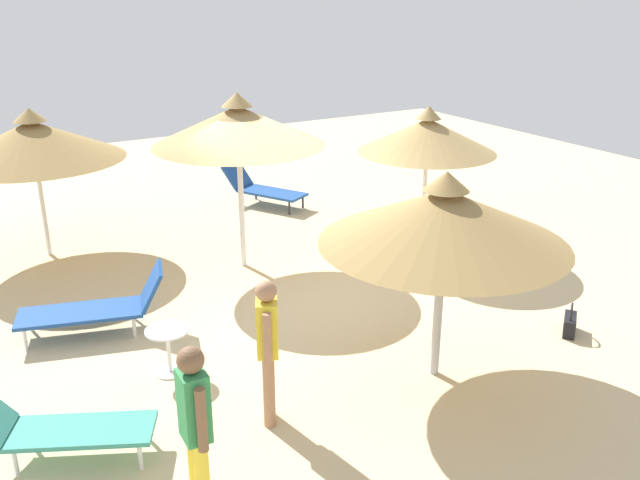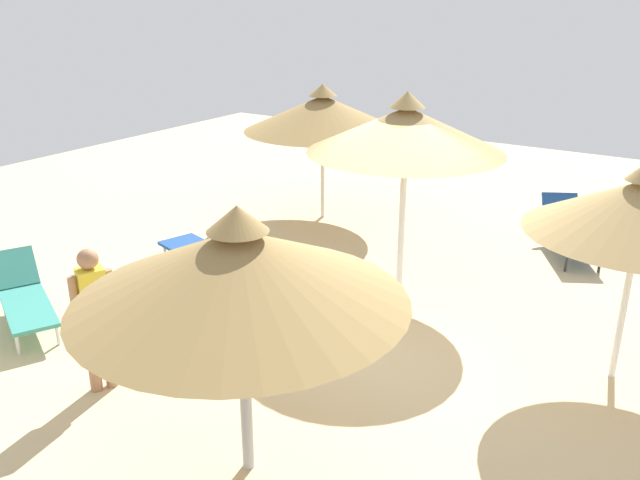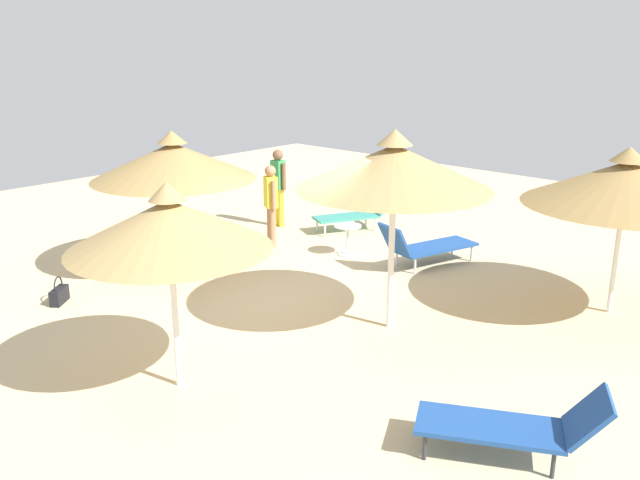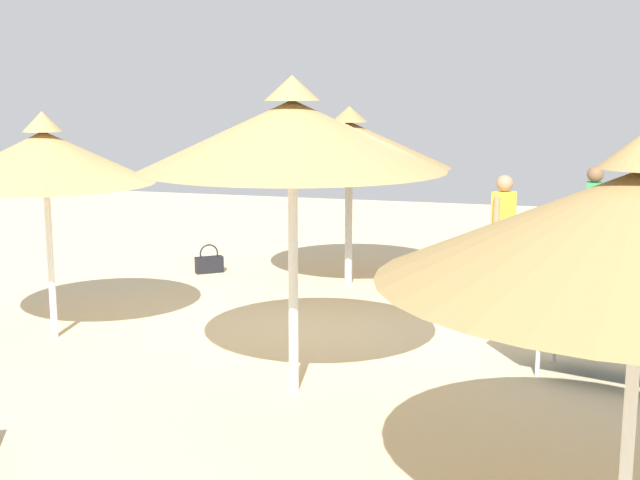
% 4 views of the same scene
% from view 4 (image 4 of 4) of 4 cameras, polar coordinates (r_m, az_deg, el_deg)
% --- Properties ---
extents(ground, '(24.00, 24.00, 0.10)m').
position_cam_4_polar(ground, '(9.13, -0.90, -7.62)').
color(ground, beige).
extents(parasol_umbrella_edge, '(2.37, 2.37, 2.54)m').
position_cam_4_polar(parasol_umbrella_edge, '(9.53, -18.47, 5.42)').
color(parasol_umbrella_edge, white).
rests_on(parasol_umbrella_edge, ground).
extents(parasol_umbrella_far_right, '(2.74, 2.74, 2.89)m').
position_cam_4_polar(parasol_umbrella_far_right, '(7.33, -1.92, 7.24)').
color(parasol_umbrella_far_right, white).
rests_on(parasol_umbrella_far_right, ground).
extents(parasol_umbrella_front, '(2.86, 2.86, 2.54)m').
position_cam_4_polar(parasol_umbrella_front, '(11.64, 2.02, 6.62)').
color(parasol_umbrella_front, '#B2B2B7').
rests_on(parasol_umbrella_front, ground).
extents(lounge_chair_near_left, '(2.03, 1.15, 0.89)m').
position_cam_4_polar(lounge_chair_near_left, '(8.48, 18.22, -6.45)').
color(lounge_chair_near_left, '#1E478C').
rests_on(lounge_chair_near_left, ground).
extents(person_standing_back, '(0.32, 0.42, 1.66)m').
position_cam_4_polar(person_standing_back, '(11.27, 12.50, 0.79)').
color(person_standing_back, '#A57554').
rests_on(person_standing_back, ground).
extents(person_standing_edge, '(0.23, 0.46, 1.72)m').
position_cam_4_polar(person_standing_edge, '(12.23, 18.30, 1.45)').
color(person_standing_edge, yellow).
rests_on(person_standing_edge, ground).
extents(handbag, '(0.42, 0.38, 0.45)m').
position_cam_4_polar(handbag, '(12.75, -7.65, -1.61)').
color(handbag, black).
rests_on(handbag, ground).
extents(side_table_round, '(0.53, 0.53, 0.59)m').
position_cam_4_polar(side_table_round, '(9.90, 15.31, -3.87)').
color(side_table_round, silver).
rests_on(side_table_round, ground).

